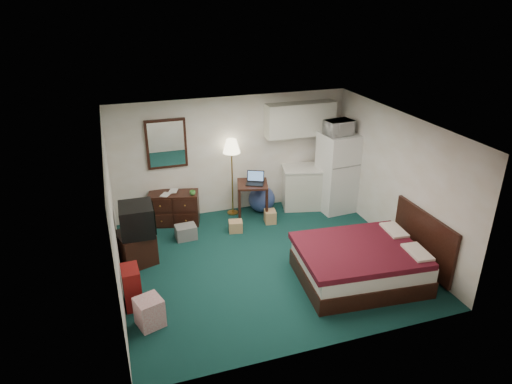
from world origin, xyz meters
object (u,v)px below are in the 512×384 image
object	(u,v)px
dresser	(174,208)
fridge	(337,172)
desk	(252,200)
kitchen_counter	(302,188)
bed	(360,264)
floor_lamp	(232,177)
tv_stand	(136,248)
suitcase	(132,287)

from	to	relation	value
dresser	fridge	distance (m)	3.52
desk	fridge	world-z (taller)	fridge
kitchen_counter	bed	bearing A→B (deg)	-80.81
dresser	bed	distance (m)	3.95
floor_lamp	desk	xyz separation A→B (m)	(0.35, -0.32, -0.44)
fridge	tv_stand	world-z (taller)	fridge
dresser	tv_stand	size ratio (longest dim) A/B	1.60
floor_lamp	desk	size ratio (longest dim) A/B	2.13
floor_lamp	desk	world-z (taller)	floor_lamp
bed	tv_stand	bearing A→B (deg)	158.53
kitchen_counter	bed	xyz separation A→B (m)	(-0.21, -2.91, -0.14)
dresser	fridge	xyz separation A→B (m)	(3.46, -0.41, 0.52)
suitcase	floor_lamp	bearing A→B (deg)	45.87
desk	bed	world-z (taller)	desk
kitchen_counter	suitcase	xyz separation A→B (m)	(-3.83, -2.43, -0.12)
dresser	desk	bearing A→B (deg)	5.96
tv_stand	suitcase	size ratio (longest dim) A/B	0.94
dresser	suitcase	distance (m)	2.70
dresser	desk	world-z (taller)	desk
kitchen_counter	suitcase	size ratio (longest dim) A/B	1.36
bed	suitcase	world-z (taller)	suitcase
dresser	floor_lamp	bearing A→B (deg)	17.86
tv_stand	suitcase	world-z (taller)	suitcase
dresser	kitchen_counter	world-z (taller)	kitchen_counter
desk	tv_stand	bearing A→B (deg)	-142.81
floor_lamp	kitchen_counter	world-z (taller)	floor_lamp
fridge	floor_lamp	bearing A→B (deg)	163.43
fridge	bed	distance (m)	2.77
floor_lamp	desk	bearing A→B (deg)	-42.55
dresser	suitcase	xyz separation A→B (m)	(-1.03, -2.50, -0.01)
tv_stand	bed	bearing A→B (deg)	-44.20
dresser	floor_lamp	size ratio (longest dim) A/B	0.60
fridge	bed	bearing A→B (deg)	-112.74
floor_lamp	kitchen_counter	size ratio (longest dim) A/B	1.86
suitcase	bed	bearing A→B (deg)	-10.03
floor_lamp	fridge	world-z (taller)	fridge
dresser	tv_stand	world-z (taller)	dresser
floor_lamp	tv_stand	distance (m)	2.58
fridge	dresser	bearing A→B (deg)	169.04
floor_lamp	fridge	size ratio (longest dim) A/B	0.97
suitcase	dresser	bearing A→B (deg)	65.25
floor_lamp	fridge	bearing A→B (deg)	-12.43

